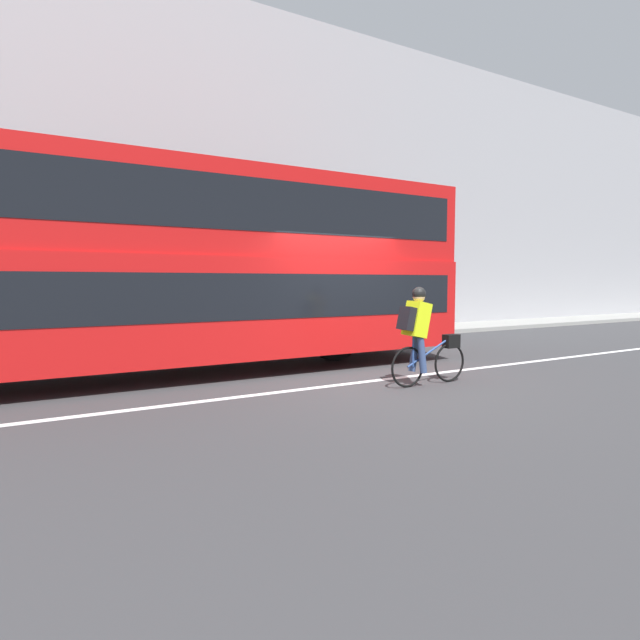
{
  "coord_description": "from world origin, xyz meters",
  "views": [
    {
      "loc": [
        -4.79,
        -6.61,
        1.64
      ],
      "look_at": [
        -0.63,
        0.68,
        1.0
      ],
      "focal_mm": 28.0,
      "sensor_mm": 36.0,
      "label": 1
    }
  ],
  "objects": [
    {
      "name": "building_facade",
      "position": [
        0.0,
        7.19,
        4.76
      ],
      "size": [
        60.0,
        0.3,
        9.52
      ],
      "color": "#9E9EA3",
      "rests_on": "ground_plane"
    },
    {
      "name": "bus",
      "position": [
        -2.97,
        2.28,
        2.02
      ],
      "size": [
        11.58,
        2.55,
        3.6
      ],
      "color": "black",
      "rests_on": "ground_plane"
    },
    {
      "name": "sidewalk_curb",
      "position": [
        0.0,
        6.0,
        0.07
      ],
      "size": [
        60.0,
        2.07,
        0.13
      ],
      "color": "gray",
      "rests_on": "ground_plane"
    },
    {
      "name": "ground_plane",
      "position": [
        0.0,
        0.0,
        0.0
      ],
      "size": [
        80.0,
        80.0,
        0.0
      ],
      "primitive_type": "plane",
      "color": "#38383A"
    },
    {
      "name": "road_center_line",
      "position": [
        0.0,
        0.05,
        0.0
      ],
      "size": [
        50.0,
        0.14,
        0.01
      ],
      "primitive_type": "cube",
      "color": "silver",
      "rests_on": "ground_plane"
    },
    {
      "name": "trash_bin",
      "position": [
        -1.04,
        5.9,
        0.57
      ],
      "size": [
        0.47,
        0.47,
        0.88
      ],
      "color": "#194C23",
      "rests_on": "sidewalk_curb"
    },
    {
      "name": "cyclist_on_bike",
      "position": [
        0.47,
        -0.63,
        0.85
      ],
      "size": [
        1.52,
        0.32,
        1.56
      ],
      "color": "black",
      "rests_on": "ground_plane"
    }
  ]
}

